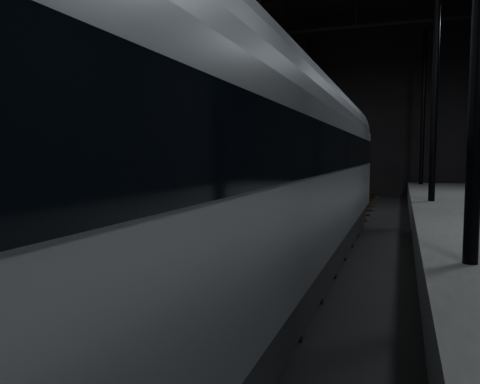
% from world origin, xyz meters
% --- Properties ---
extents(ground, '(44.00, 44.00, 0.00)m').
position_xyz_m(ground, '(0.00, 0.00, 0.00)').
color(ground, black).
rests_on(ground, ground).
extents(platform_left, '(9.00, 43.80, 1.00)m').
position_xyz_m(platform_left, '(-7.50, 0.00, 0.50)').
color(platform_left, '#565654').
rests_on(platform_left, ground).
extents(tactile_strip, '(0.50, 43.80, 0.01)m').
position_xyz_m(tactile_strip, '(-3.25, 0.00, 1.00)').
color(tactile_strip, olive).
rests_on(tactile_strip, platform_left).
extents(track, '(2.40, 43.00, 0.24)m').
position_xyz_m(track, '(0.00, 0.00, 0.07)').
color(track, '#3F3328').
rests_on(track, ground).
extents(train, '(2.81, 18.75, 5.01)m').
position_xyz_m(train, '(-0.00, -2.75, 2.80)').
color(train, '#9B9EA3').
rests_on(train, ground).
extents(woman, '(0.67, 0.53, 1.63)m').
position_xyz_m(woman, '(-3.80, -3.01, 1.82)').
color(woman, tan).
rests_on(woman, platform_left).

